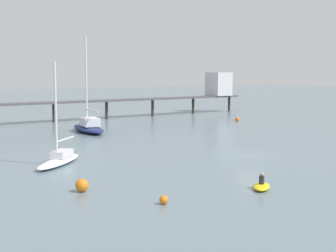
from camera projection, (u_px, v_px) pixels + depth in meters
name	position (u px, v px, depth m)	size (l,w,h in m)	color
ground_plane	(249.00, 155.00, 45.65)	(400.00, 400.00, 0.00)	slate
pier	(157.00, 92.00, 87.47)	(68.42, 6.56, 7.92)	#4C4C51
sailboat_white	(59.00, 158.00, 41.07)	(6.45, 6.35, 8.73)	white
sailboat_navy	(89.00, 126.00, 63.51)	(4.08, 10.11, 12.70)	navy
dinghy_yellow	(262.00, 186.00, 32.35)	(2.52, 2.44, 1.14)	yellow
mooring_buoy_inner	(82.00, 185.00, 31.54)	(0.88, 0.88, 0.88)	orange
mooring_buoy_outer	(164.00, 200.00, 28.57)	(0.55, 0.55, 0.55)	orange
mooring_buoy_mid	(237.00, 119.00, 77.98)	(0.68, 0.68, 0.68)	orange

